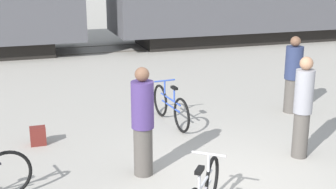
% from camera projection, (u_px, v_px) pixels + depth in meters
% --- Properties ---
extents(ground_plane, '(80.00, 80.00, 0.00)m').
position_uv_depth(ground_plane, '(229.00, 183.00, 7.10)').
color(ground_plane, '#A8A399').
extents(rail_near, '(69.02, 0.07, 0.01)m').
position_uv_depth(rail_near, '(102.00, 53.00, 17.00)').
color(rail_near, '#4C4238').
rests_on(rail_near, ground_plane).
extents(rail_far, '(69.02, 0.07, 0.01)m').
position_uv_depth(rail_far, '(96.00, 46.00, 18.31)').
color(rail_far, '#4C4238').
rests_on(rail_far, ground_plane).
extents(bicycle_blue, '(0.46, 1.77, 0.86)m').
position_uv_depth(bicycle_blue, '(170.00, 106.00, 9.57)').
color(bicycle_blue, black).
rests_on(bicycle_blue, ground_plane).
extents(person_in_navy, '(0.37, 0.37, 1.69)m').
position_uv_depth(person_in_navy, '(293.00, 75.00, 10.17)').
color(person_in_navy, '#514C47').
rests_on(person_in_navy, ground_plane).
extents(person_in_grey, '(0.31, 0.31, 1.75)m').
position_uv_depth(person_in_grey, '(303.00, 107.00, 7.80)').
color(person_in_grey, '#514C47').
rests_on(person_in_grey, ground_plane).
extents(person_in_purple, '(0.35, 0.35, 1.73)m').
position_uv_depth(person_in_purple, '(143.00, 122.00, 7.14)').
color(person_in_purple, '#514C47').
rests_on(person_in_purple, ground_plane).
extents(backpack, '(0.28, 0.20, 0.34)m').
position_uv_depth(backpack, '(38.00, 136.00, 8.51)').
color(backpack, maroon).
rests_on(backpack, ground_plane).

